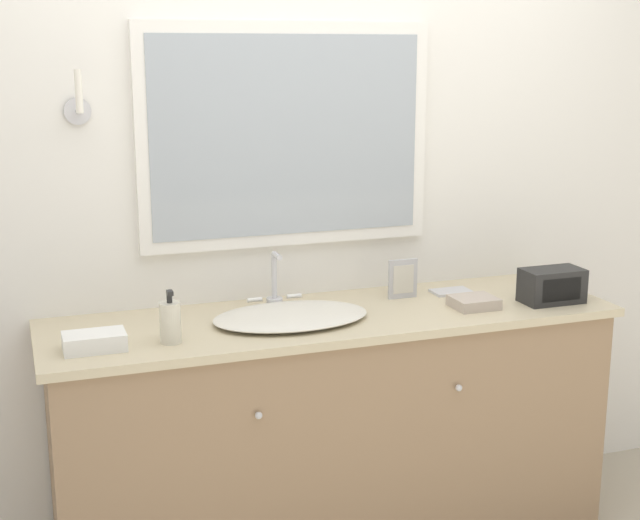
% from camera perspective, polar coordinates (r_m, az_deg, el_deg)
% --- Properties ---
extents(wall_back, '(8.00, 0.18, 2.55)m').
position_cam_1_polar(wall_back, '(3.36, -1.04, 4.33)').
color(wall_back, white).
rests_on(wall_back, ground_plane).
extents(vanity_counter, '(2.03, 0.58, 0.89)m').
position_cam_1_polar(vanity_counter, '(3.31, 0.83, -10.89)').
color(vanity_counter, '#937556').
rests_on(vanity_counter, ground_plane).
extents(sink_basin, '(0.54, 0.40, 0.21)m').
position_cam_1_polar(sink_basin, '(3.07, -1.91, -3.54)').
color(sink_basin, silver).
rests_on(sink_basin, vanity_counter).
extents(soap_bottle, '(0.07, 0.07, 0.17)m').
position_cam_1_polar(soap_bottle, '(2.87, -9.56, -3.92)').
color(soap_bottle, beige).
rests_on(soap_bottle, vanity_counter).
extents(appliance_box, '(0.23, 0.13, 0.13)m').
position_cam_1_polar(appliance_box, '(3.39, 14.64, -1.60)').
color(appliance_box, black).
rests_on(appliance_box, vanity_counter).
extents(picture_frame, '(0.11, 0.01, 0.15)m').
position_cam_1_polar(picture_frame, '(3.35, 5.32, -1.21)').
color(picture_frame, '#B2B2B7').
rests_on(picture_frame, vanity_counter).
extents(hand_towel_near_sink, '(0.16, 0.14, 0.04)m').
position_cam_1_polar(hand_towel_near_sink, '(3.27, 9.82, -2.68)').
color(hand_towel_near_sink, '#B7A899').
rests_on(hand_towel_near_sink, vanity_counter).
extents(hand_towel_far_corner, '(0.19, 0.12, 0.05)m').
position_cam_1_polar(hand_towel_far_corner, '(2.86, -14.24, -5.07)').
color(hand_towel_far_corner, white).
rests_on(hand_towel_far_corner, vanity_counter).
extents(metal_tray, '(0.15, 0.09, 0.01)m').
position_cam_1_polar(metal_tray, '(3.46, 8.39, -2.01)').
color(metal_tray, silver).
rests_on(metal_tray, vanity_counter).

